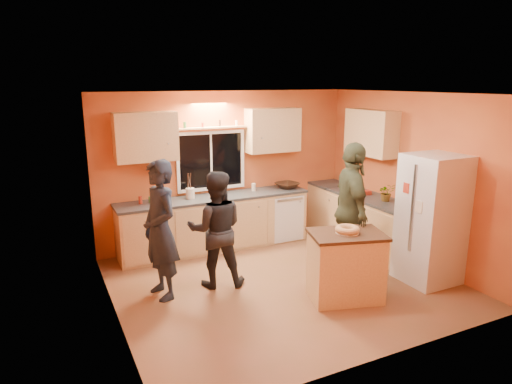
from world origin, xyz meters
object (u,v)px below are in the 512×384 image
refrigerator (432,219)px  person_center (216,229)px  person_left (160,230)px  island (346,266)px  person_right (352,211)px

refrigerator → person_center: bearing=156.9°
person_left → person_center: (0.76, 0.01, -0.10)m
island → person_left: person_left is taller
person_center → person_right: (1.84, -0.55, 0.17)m
person_right → island: bearing=160.1°
refrigerator → person_center: 2.98m
refrigerator → person_right: bearing=145.2°
refrigerator → island: 1.46m
island → person_center: bearing=156.5°
person_left → person_center: 0.77m
refrigerator → person_right: person_right is taller
person_left → person_right: bearing=67.6°
person_right → person_left: bearing=99.6°
island → person_center: 1.78m
person_center → island: bearing=159.0°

